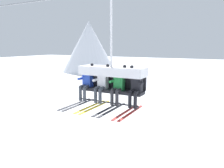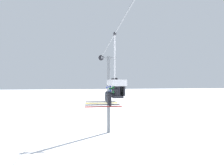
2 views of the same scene
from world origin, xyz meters
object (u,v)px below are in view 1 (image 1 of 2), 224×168
(chairlift_chair, at_px, (112,75))
(skier_black, at_px, (135,87))
(skier_blue, at_px, (86,82))
(skier_green, at_px, (118,85))
(skier_white, at_px, (101,84))

(chairlift_chair, bearing_deg, skier_black, -12.99)
(skier_blue, distance_m, skier_green, 1.24)
(skier_blue, distance_m, skier_black, 1.85)
(skier_green, height_order, skier_black, same)
(skier_white, xyz_separation_m, skier_green, (0.62, 0.00, 0.00))
(skier_blue, xyz_separation_m, skier_green, (1.24, 0.00, 0.00))
(skier_white, bearing_deg, chairlift_chair, 34.89)
(skier_white, relative_size, skier_green, 1.00)
(skier_blue, xyz_separation_m, skier_black, (1.85, 0.00, 0.00))
(chairlift_chair, relative_size, skier_black, 2.09)
(skier_blue, bearing_deg, chairlift_chair, 12.99)
(skier_green, bearing_deg, skier_blue, 180.00)
(chairlift_chair, height_order, skier_green, chairlift_chair)
(skier_white, height_order, skier_black, same)
(skier_blue, relative_size, skier_white, 1.00)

